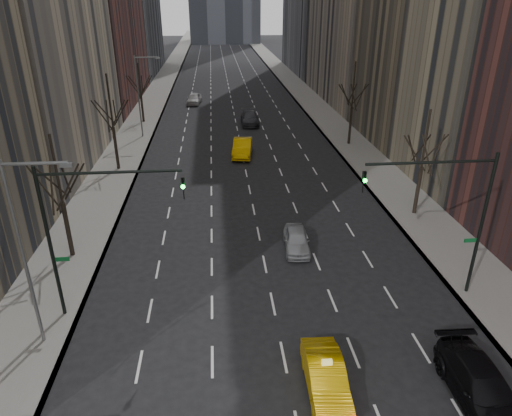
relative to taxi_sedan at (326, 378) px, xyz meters
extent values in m
cube|color=slate|center=(-13.67, 64.09, -0.64)|extent=(4.50, 320.00, 0.15)
cube|color=slate|center=(10.83, 64.09, -0.64)|extent=(4.50, 320.00, 0.15)
cylinder|color=black|center=(-13.42, 12.09, 1.22)|extent=(0.28, 0.28, 3.57)
cylinder|color=black|center=(-13.42, 12.09, 5.13)|extent=(0.16, 0.16, 4.25)
cylinder|color=black|center=(-13.28, 12.94, 4.23)|extent=(0.42, 1.80, 2.52)
cylinder|color=black|center=(-12.62, 12.38, 4.23)|extent=(1.74, 0.72, 2.52)
cylinder|color=black|center=(-12.77, 11.54, 4.23)|extent=(1.46, 1.25, 2.52)
cylinder|color=black|center=(-13.57, 11.24, 4.23)|extent=(0.42, 1.80, 2.52)
cylinder|color=black|center=(-14.23, 11.80, 4.23)|extent=(1.74, 0.72, 2.52)
cylinder|color=black|center=(-14.08, 12.64, 4.23)|extent=(1.46, 1.25, 2.52)
cylinder|color=black|center=(-13.42, 28.09, 1.43)|extent=(0.28, 0.28, 3.99)
cylinder|color=black|center=(-13.42, 28.09, 5.80)|extent=(0.16, 0.16, 4.75)
cylinder|color=black|center=(-13.28, 28.94, 4.65)|extent=(0.42, 1.80, 2.52)
cylinder|color=black|center=(-12.62, 28.38, 4.65)|extent=(1.74, 0.72, 2.52)
cylinder|color=black|center=(-12.77, 27.54, 4.65)|extent=(1.46, 1.25, 2.52)
cylinder|color=black|center=(-13.57, 27.24, 4.65)|extent=(0.42, 1.80, 2.52)
cylinder|color=black|center=(-14.23, 27.80, 4.65)|extent=(1.74, 0.72, 2.52)
cylinder|color=black|center=(-14.08, 28.64, 4.65)|extent=(1.46, 1.25, 2.52)
cylinder|color=black|center=(-13.42, 46.09, 1.12)|extent=(0.28, 0.28, 3.36)
cylinder|color=black|center=(-13.42, 46.09, 4.80)|extent=(0.16, 0.16, 4.00)
cylinder|color=black|center=(-13.28, 46.94, 4.02)|extent=(0.42, 1.80, 2.52)
cylinder|color=black|center=(-12.62, 46.38, 4.02)|extent=(1.74, 0.72, 2.52)
cylinder|color=black|center=(-12.77, 45.54, 4.02)|extent=(1.46, 1.25, 2.52)
cylinder|color=black|center=(-13.57, 45.24, 4.02)|extent=(0.42, 1.80, 2.52)
cylinder|color=black|center=(-14.23, 45.80, 4.02)|extent=(1.74, 0.72, 2.52)
cylinder|color=black|center=(-14.08, 46.64, 4.02)|extent=(1.46, 1.25, 2.52)
cylinder|color=black|center=(10.58, 16.09, 1.22)|extent=(0.28, 0.28, 3.57)
cylinder|color=black|center=(10.58, 16.09, 5.13)|extent=(0.16, 0.16, 4.25)
cylinder|color=black|center=(10.72, 16.94, 4.23)|extent=(0.42, 1.80, 2.52)
cylinder|color=black|center=(11.38, 16.38, 4.23)|extent=(1.74, 0.72, 2.52)
cylinder|color=black|center=(11.23, 15.54, 4.23)|extent=(1.46, 1.25, 2.52)
cylinder|color=black|center=(10.43, 15.24, 4.23)|extent=(0.42, 1.80, 2.52)
cylinder|color=black|center=(9.77, 15.80, 4.23)|extent=(1.74, 0.72, 2.52)
cylinder|color=black|center=(9.92, 16.64, 4.23)|extent=(1.46, 1.25, 2.52)
cylinder|color=black|center=(10.58, 34.09, 1.43)|extent=(0.28, 0.28, 3.99)
cylinder|color=black|center=(10.58, 34.09, 5.80)|extent=(0.16, 0.16, 4.75)
cylinder|color=black|center=(10.72, 34.94, 4.65)|extent=(0.42, 1.80, 2.52)
cylinder|color=black|center=(11.38, 34.38, 4.65)|extent=(1.74, 0.72, 2.52)
cylinder|color=black|center=(11.23, 33.54, 4.65)|extent=(1.46, 1.25, 2.52)
cylinder|color=black|center=(10.43, 33.24, 4.65)|extent=(0.42, 1.80, 2.52)
cylinder|color=black|center=(9.77, 33.80, 4.65)|extent=(1.74, 0.72, 2.52)
cylinder|color=black|center=(9.92, 34.64, 4.65)|extent=(1.46, 1.25, 2.52)
cylinder|color=black|center=(-12.22, 6.09, 3.44)|extent=(0.18, 0.18, 8.00)
cylinder|color=black|center=(-8.97, 6.09, 7.04)|extent=(6.50, 0.14, 0.14)
imported|color=black|center=(-5.72, 6.09, 6.14)|extent=(0.18, 0.22, 1.10)
sphere|color=#0CFF33|center=(-5.72, 5.91, 6.29)|extent=(0.20, 0.20, 0.20)
cube|color=#0C5926|center=(-11.82, 6.09, 2.64)|extent=(0.70, 0.04, 0.22)
cylinder|color=black|center=(9.38, 6.09, 3.44)|extent=(0.18, 0.18, 8.00)
cylinder|color=black|center=(6.13, 6.09, 7.04)|extent=(6.50, 0.14, 0.14)
imported|color=black|center=(2.88, 6.09, 6.14)|extent=(0.18, 0.22, 1.10)
sphere|color=#0CFF33|center=(2.88, 5.91, 6.29)|extent=(0.20, 0.20, 0.20)
cube|color=#0C5926|center=(8.98, 6.09, 2.64)|extent=(0.70, 0.04, 0.22)
cylinder|color=slate|center=(-12.62, 4.09, 3.94)|extent=(0.16, 0.16, 9.00)
cylinder|color=slate|center=(-11.32, 4.09, 8.24)|extent=(2.60, 0.14, 0.14)
cube|color=slate|center=(-10.12, 4.09, 8.14)|extent=(0.50, 0.22, 0.15)
cylinder|color=slate|center=(-12.62, 39.09, 3.94)|extent=(0.16, 0.16, 9.00)
cylinder|color=slate|center=(-11.32, 39.09, 8.24)|extent=(2.60, 0.14, 0.14)
cube|color=slate|center=(-10.12, 39.09, 8.14)|extent=(0.50, 0.22, 0.15)
imported|color=#D9A204|center=(0.00, 0.00, 0.00)|extent=(1.64, 4.38, 1.43)
imported|color=gray|center=(0.82, 11.75, -0.05)|extent=(1.87, 4.02, 1.33)
imported|color=black|center=(6.08, -1.10, 0.06)|extent=(2.32, 5.40, 1.55)
imported|color=#F2B205|center=(-1.44, 31.32, 0.15)|extent=(2.48, 5.42, 1.72)
imported|color=#2F2F34|center=(0.33, 44.06, 0.08)|extent=(2.29, 5.51, 1.59)
imported|color=silver|center=(-7.19, 57.11, 0.08)|extent=(2.43, 4.85, 1.59)
camera|label=1|loc=(-4.14, -13.75, 14.23)|focal=32.00mm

